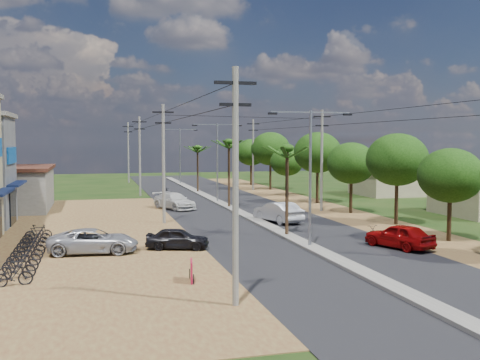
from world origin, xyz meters
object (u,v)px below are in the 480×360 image
object	(u,v)px
car_silver_mid	(278,213)
parked_scooter_row	(28,250)
car_white_far	(175,202)
car_parked_dark	(178,239)
roadside_sign	(191,271)
moto_rider_east	(376,235)
car_red_near	(399,236)
car_parked_silver	(93,242)

from	to	relation	value
car_silver_mid	parked_scooter_row	world-z (taller)	car_silver_mid
car_silver_mid	car_white_far	size ratio (longest dim) A/B	0.95
car_parked_dark	roadside_sign	size ratio (longest dim) A/B	3.08
car_white_far	moto_rider_east	bearing A→B (deg)	-88.33
roadside_sign	parked_scooter_row	bearing A→B (deg)	146.09
car_red_near	parked_scooter_row	world-z (taller)	car_red_near
moto_rider_east	car_red_near	bearing A→B (deg)	101.68
car_parked_silver	car_parked_dark	size ratio (longest dim) A/B	1.36
car_red_near	parked_scooter_row	xyz separation A→B (m)	(-20.55, 2.42, -0.22)
car_parked_dark	car_red_near	bearing A→B (deg)	-87.03
roadside_sign	moto_rider_east	bearing A→B (deg)	36.31
car_parked_dark	moto_rider_east	xyz separation A→B (m)	(12.07, -1.10, -0.12)
car_red_near	car_parked_silver	distance (m)	17.45
car_silver_mid	car_parked_dark	world-z (taller)	car_silver_mid
car_silver_mid	moto_rider_east	size ratio (longest dim) A/B	2.53
car_parked_silver	car_parked_dark	world-z (taller)	car_parked_silver
car_parked_silver	moto_rider_east	bearing A→B (deg)	-87.72
car_parked_silver	roadside_sign	size ratio (longest dim) A/B	4.18
car_white_far	car_parked_silver	xyz separation A→B (m)	(-7.19, -18.92, -0.05)
moto_rider_east	parked_scooter_row	world-z (taller)	parked_scooter_row
moto_rider_east	roadside_sign	size ratio (longest dim) A/B	1.61
car_white_far	moto_rider_east	distance (m)	22.17
roadside_sign	car_red_near	bearing A→B (deg)	28.36
car_parked_dark	roadside_sign	bearing A→B (deg)	-167.19
roadside_sign	car_parked_silver	bearing A→B (deg)	127.86
car_parked_silver	car_red_near	bearing A→B (deg)	-93.95
moto_rider_east	roadside_sign	world-z (taller)	moto_rider_east
car_silver_mid	moto_rider_east	xyz separation A→B (m)	(3.07, -9.73, -0.29)
moto_rider_east	car_parked_dark	bearing A→B (deg)	-6.04
car_red_near	car_silver_mid	world-z (taller)	car_silver_mid
car_silver_mid	car_parked_silver	xyz separation A→B (m)	(-13.69, -8.66, -0.10)
car_white_far	roadside_sign	bearing A→B (deg)	-120.36
car_silver_mid	parked_scooter_row	xyz separation A→B (m)	(-17.05, -9.24, -0.29)
car_parked_silver	car_parked_dark	distance (m)	4.69
car_parked_dark	moto_rider_east	world-z (taller)	car_parked_dark
car_silver_mid	parked_scooter_row	size ratio (longest dim) A/B	0.38
car_parked_dark	moto_rider_east	size ratio (longest dim) A/B	1.91
car_parked_dark	parked_scooter_row	bearing A→B (deg)	110.87
car_white_far	moto_rider_east	size ratio (longest dim) A/B	2.66
car_red_near	car_white_far	world-z (taller)	car_white_far
car_white_far	car_parked_dark	bearing A→B (deg)	-121.44
car_white_far	parked_scooter_row	distance (m)	22.18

